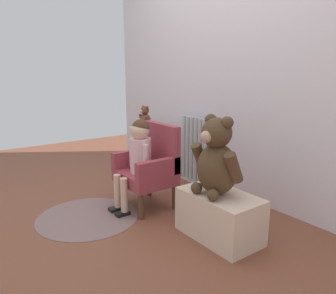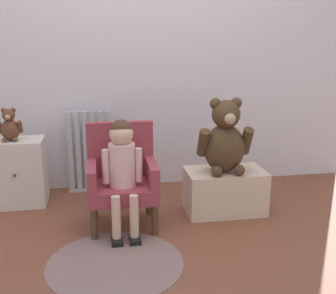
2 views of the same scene
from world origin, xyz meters
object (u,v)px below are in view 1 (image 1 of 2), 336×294
at_px(low_bench, 219,216).
at_px(child_armchair, 150,166).
at_px(radiator, 194,151).
at_px(small_dresser, 149,151).
at_px(floor_rug, 88,217).
at_px(large_teddy_bear, 217,160).
at_px(child_figure, 138,151).
at_px(small_teddy_bear, 145,118).

bearing_deg(low_bench, child_armchair, -174.14).
bearing_deg(child_armchair, low_bench, 5.86).
bearing_deg(radiator, low_bench, -31.35).
height_order(small_dresser, low_bench, small_dresser).
relative_size(small_dresser, floor_rug, 0.65).
bearing_deg(large_teddy_bear, child_figure, -167.25).
distance_m(child_figure, low_bench, 0.83).
bearing_deg(radiator, floor_rug, -83.20).
xyz_separation_m(child_figure, large_teddy_bear, (0.72, 0.16, 0.06)).
height_order(child_figure, small_teddy_bear, small_teddy_bear).
distance_m(low_bench, floor_rug, 1.03).
xyz_separation_m(radiator, large_teddy_bear, (0.94, -0.61, 0.21)).
height_order(radiator, child_figure, child_figure).
relative_size(large_teddy_bear, floor_rug, 0.68).
height_order(large_teddy_bear, small_teddy_bear, large_teddy_bear).
bearing_deg(child_figure, child_armchair, 90.00).
bearing_deg(low_bench, small_teddy_bear, 166.36).
bearing_deg(child_armchair, child_figure, -90.00).
bearing_deg(large_teddy_bear, low_bench, 50.06).
bearing_deg(small_teddy_bear, floor_rug, -54.40).
xyz_separation_m(radiator, small_dresser, (-0.53, -0.19, -0.08)).
distance_m(child_armchair, large_teddy_bear, 0.75).
bearing_deg(floor_rug, large_teddy_bear, 36.10).
xyz_separation_m(low_bench, large_teddy_bear, (-0.02, -0.02, 0.39)).
xyz_separation_m(child_armchair, low_bench, (0.74, 0.08, -0.18)).
bearing_deg(low_bench, floor_rug, -143.47).
bearing_deg(radiator, small_dresser, -160.17).
bearing_deg(radiator, small_teddy_bear, -158.62).
bearing_deg(child_figure, small_dresser, 142.15).
relative_size(small_dresser, child_armchair, 0.74).
xyz_separation_m(radiator, low_bench, (0.96, -0.58, -0.17)).
bearing_deg(child_figure, small_teddy_bear, 144.34).
xyz_separation_m(child_armchair, floor_rug, (-0.08, -0.53, -0.33)).
distance_m(small_dresser, child_figure, 0.97).
relative_size(radiator, small_dresser, 1.32).
bearing_deg(radiator, child_armchair, -71.68).
relative_size(child_figure, floor_rug, 0.95).
distance_m(small_teddy_bear, floor_rug, 1.34).
relative_size(radiator, large_teddy_bear, 1.27).
height_order(child_figure, large_teddy_bear, large_teddy_bear).
xyz_separation_m(small_teddy_bear, floor_rug, (0.70, -0.97, -0.61)).
bearing_deg(child_armchair, radiator, 108.32).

